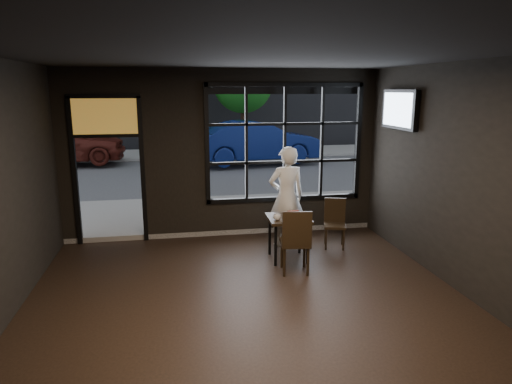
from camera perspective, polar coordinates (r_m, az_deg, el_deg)
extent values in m
cube|color=black|center=(5.87, 0.00, -16.06)|extent=(6.00, 7.00, 0.02)
cube|color=black|center=(5.16, 0.00, 17.08)|extent=(6.00, 7.00, 0.02)
cube|color=black|center=(6.52, 26.92, 0.56)|extent=(0.04, 7.00, 3.20)
cube|color=black|center=(8.88, 3.60, 6.13)|extent=(3.06, 0.12, 2.28)
cube|color=orange|center=(8.66, -18.35, 9.00)|extent=(1.20, 0.06, 0.70)
cube|color=#545456|center=(29.22, -8.51, 7.04)|extent=(60.00, 41.00, 0.04)
cube|color=#5B5956|center=(28.47, -8.97, 22.07)|extent=(28.00, 12.00, 15.00)
cube|color=black|center=(7.72, 4.05, -5.77)|extent=(0.71, 0.71, 0.74)
cube|color=black|center=(7.17, 4.89, -6.04)|extent=(0.50, 0.50, 1.04)
cube|color=black|center=(8.37, 9.84, -3.96)|extent=(0.48, 0.48, 0.88)
imported|color=silver|center=(8.28, 3.82, -0.57)|extent=(0.70, 0.50, 1.83)
imported|color=silver|center=(7.43, 2.64, -3.14)|extent=(0.15, 0.15, 0.10)
cube|color=black|center=(8.32, 17.54, 9.81)|extent=(0.13, 1.15, 0.67)
imported|color=#0C1A56|center=(17.19, 0.01, 6.29)|extent=(4.96, 2.32, 1.57)
imported|color=#571C14|center=(18.48, -23.58, 5.80)|extent=(4.86, 2.03, 1.64)
cylinder|color=#332114|center=(19.81, -9.17, 7.28)|extent=(0.18, 0.18, 1.97)
sphere|color=#1B6D1B|center=(19.73, -9.34, 11.93)|extent=(2.15, 2.15, 2.15)
cylinder|color=#332114|center=(19.97, -1.62, 7.99)|extent=(0.21, 0.21, 2.33)
sphere|color=#396C25|center=(19.90, -1.65, 13.45)|extent=(2.54, 2.54, 2.54)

